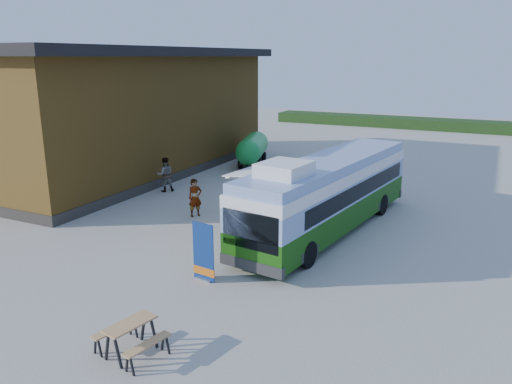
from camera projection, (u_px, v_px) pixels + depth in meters
The scene contains 10 objects.
ground at pixel (181, 253), 18.35m from camera, with size 100.00×100.00×0.00m, color #BCB7AD.
barn at pixel (128, 114), 30.51m from camera, with size 9.60×21.20×7.50m.
hedge at pixel (476, 126), 47.79m from camera, with size 40.00×3.00×1.00m, color #264419.
bus at pixel (328, 192), 20.26m from camera, with size 3.97×11.67×3.52m.
awning at pixel (272, 165), 21.02m from camera, with size 2.77×3.95×0.49m.
banner at pixel (203, 257), 15.93m from camera, with size 0.84×0.26×1.95m.
picnic_table at pixel (131, 331), 11.99m from camera, with size 1.70×1.57×0.84m.
person_a at pixel (195, 198), 22.38m from camera, with size 0.63×0.41×1.73m, color #999999.
person_b at pixel (165, 174), 26.53m from camera, with size 0.90×0.70×1.84m, color #999999.
slurry_tanker at pixel (252, 148), 32.81m from camera, with size 2.67×5.24×2.00m.
Camera 1 is at (9.98, -14.17, 7.00)m, focal length 35.00 mm.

